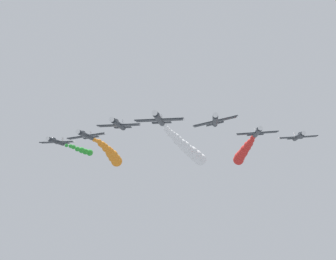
% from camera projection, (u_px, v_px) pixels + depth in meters
% --- Properties ---
extents(airplane_lead, '(9.57, 10.35, 2.33)m').
position_uv_depth(airplane_lead, '(159.00, 119.00, 70.80)').
color(airplane_lead, '#23282D').
extents(smoke_trail_lead, '(8.63, 28.42, 6.99)m').
position_uv_depth(smoke_trail_lead, '(190.00, 150.00, 96.46)').
color(smoke_trail_lead, white).
extents(airplane_left_inner, '(9.42, 10.35, 3.03)m').
position_uv_depth(airplane_left_inner, '(215.00, 120.00, 77.47)').
color(airplane_left_inner, '#23282D').
extents(airplane_right_inner, '(9.57, 10.35, 2.33)m').
position_uv_depth(airplane_right_inner, '(118.00, 124.00, 79.98)').
color(airplane_right_inner, '#23282D').
extents(airplane_left_outer, '(9.57, 10.35, 2.34)m').
position_uv_depth(airplane_left_outer, '(257.00, 132.00, 85.08)').
color(airplane_left_outer, '#23282D').
extents(smoke_trail_left_outer, '(4.36, 26.96, 5.69)m').
position_uv_depth(smoke_trail_left_outer, '(242.00, 153.00, 110.13)').
color(smoke_trail_left_outer, red).
extents(airplane_right_outer, '(9.53, 10.35, 2.66)m').
position_uv_depth(airplane_right_outer, '(86.00, 135.00, 90.98)').
color(airplane_right_outer, '#23282D').
extents(smoke_trail_right_outer, '(3.54, 26.91, 5.96)m').
position_uv_depth(smoke_trail_right_outer, '(112.00, 155.00, 115.87)').
color(smoke_trail_right_outer, orange).
extents(airplane_trailing, '(9.57, 10.35, 2.34)m').
position_uv_depth(airplane_trailing, '(299.00, 136.00, 94.42)').
color(airplane_trailing, '#23282D').
extents(airplane_high_slot, '(9.57, 10.35, 2.33)m').
position_uv_depth(airplane_high_slot, '(56.00, 141.00, 100.69)').
color(airplane_high_slot, '#23282D').
extents(smoke_trail_high_slot, '(4.14, 14.60, 2.48)m').
position_uv_depth(smoke_trail_high_slot, '(83.00, 151.00, 116.68)').
color(smoke_trail_high_slot, green).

